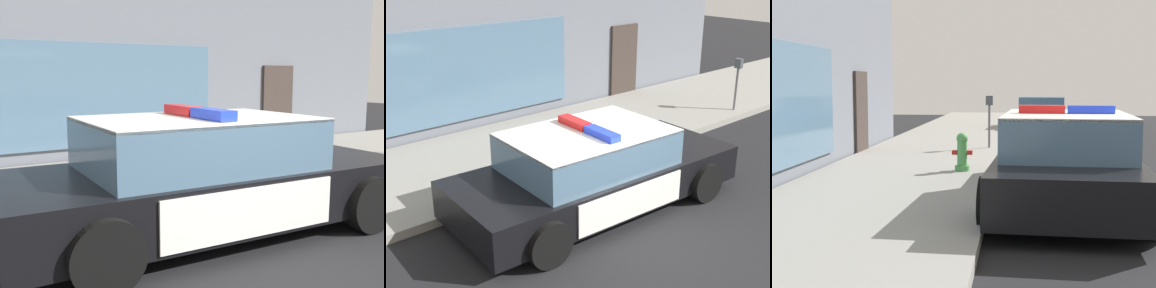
# 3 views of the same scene
# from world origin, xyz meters

# --- Properties ---
(ground) EXTENTS (48.00, 48.00, 0.00)m
(ground) POSITION_xyz_m (0.00, 0.00, 0.00)
(ground) COLOR black
(sidewalk) EXTENTS (48.00, 3.44, 0.15)m
(sidewalk) POSITION_xyz_m (0.00, 4.11, 0.07)
(sidewalk) COLOR gray
(sidewalk) RESTS_ON ground
(police_cruiser) EXTENTS (4.99, 2.34, 1.49)m
(police_cruiser) POSITION_xyz_m (0.06, 1.30, 0.68)
(police_cruiser) COLOR black
(police_cruiser) RESTS_ON ground
(fire_hydrant) EXTENTS (0.34, 0.39, 0.73)m
(fire_hydrant) POSITION_xyz_m (2.37, 3.05, 0.50)
(fire_hydrant) COLOR #4C994C
(fire_hydrant) RESTS_ON sidewalk
(parking_meter) EXTENTS (0.12, 0.18, 1.34)m
(parking_meter) POSITION_xyz_m (6.30, 2.74, 1.08)
(parking_meter) COLOR slate
(parking_meter) RESTS_ON sidewalk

